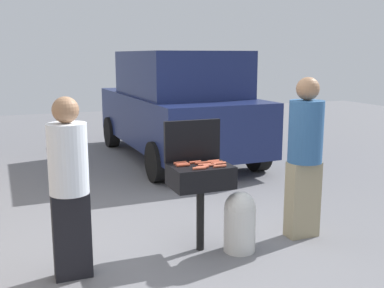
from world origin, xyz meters
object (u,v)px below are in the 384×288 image
Objects in this scene: hot_dog_8 at (183,165)px; hot_dog_13 at (209,165)px; hot_dog_3 at (202,167)px; hot_dog_12 at (195,162)px; person_right at (305,152)px; hot_dog_5 at (180,163)px; person_left at (69,182)px; bbq_grill at (200,179)px; hot_dog_6 at (217,163)px; hot_dog_1 at (220,163)px; hot_dog_9 at (182,164)px; hot_dog_4 at (220,166)px; hot_dog_11 at (201,163)px; hot_dog_7 at (199,168)px; hot_dog_10 at (213,162)px; propane_tank at (240,220)px; hot_dog_2 at (213,161)px; parked_minivan at (177,105)px.

hot_dog_13 is (0.24, -0.09, 0.00)m from hot_dog_8.
hot_dog_3 is 1.00× the size of hot_dog_8.
hot_dog_13 is (0.08, -0.18, 0.00)m from hot_dog_12.
person_right is (1.21, 0.06, 0.04)m from hot_dog_3.
person_left reaches higher than hot_dog_5.
bbq_grill is 6.80× the size of hot_dog_6.
hot_dog_1 is (0.18, -0.05, 0.15)m from bbq_grill.
hot_dog_3 is 1.00× the size of hot_dog_9.
bbq_grill is 0.26m from hot_dog_4.
hot_dog_8 is at bearing -172.61° from hot_dog_11.
hot_dog_9 is (-0.10, 0.22, 0.00)m from hot_dog_7.
hot_dog_1 is at bearing 13.84° from person_right.
hot_dog_11 is (0.20, -0.02, 0.00)m from hot_dog_9.
hot_dog_10 is 0.08× the size of person_right.
hot_dog_12 is 0.21× the size of propane_tank.
hot_dog_4 is (0.18, -0.02, 0.00)m from hot_dog_3.
person_left is at bearing 178.28° from hot_dog_7.
hot_dog_1 is 0.05m from hot_dog_6.
hot_dog_9 is (0.00, 0.05, 0.00)m from hot_dog_8.
hot_dog_6 is (-0.01, 0.04, 0.00)m from hot_dog_1.
hot_dog_11 is at bearing 55.87° from bbq_grill.
hot_dog_4 reaches higher than propane_tank.
hot_dog_3 is at bearing 173.56° from hot_dog_4.
hot_dog_12 reaches higher than propane_tank.
hot_dog_9 and hot_dog_11 have the same top height.
hot_dog_9 is 0.27m from hot_dog_13.
hot_dog_6 and hot_dog_11 have the same top height.
person_left is (-1.46, -0.07, -0.02)m from hot_dog_1.
hot_dog_12 is at bearing 129.98° from hot_dog_11.
bbq_grill is 0.24m from hot_dog_8.
hot_dog_3 is at bearing -110.34° from hot_dog_11.
propane_tank is at bearing -5.79° from hot_dog_3.
hot_dog_4 is 1.00× the size of hot_dog_12.
hot_dog_2 is 1.00× the size of hot_dog_10.
propane_tank is 0.36× the size of person_right.
hot_dog_1 is 1.00× the size of hot_dog_7.
hot_dog_11 is at bearing -5.62° from person_left.
hot_dog_2 is at bearing 7.22° from person_right.
hot_dog_10 is at bearing 134.61° from propane_tank.
hot_dog_6 is (0.00, -0.07, 0.00)m from hot_dog_2.
hot_dog_2 is 0.18m from hot_dog_13.
hot_dog_12 is 0.08× the size of person_right.
hot_dog_3 is 0.29m from hot_dog_5.
hot_dog_9 reaches higher than propane_tank.
hot_dog_13 is at bearing -74.34° from hot_dog_11.
hot_dog_11 is (-0.12, 0.19, 0.00)m from hot_dog_4.
hot_dog_5 is (-0.31, 0.27, 0.00)m from hot_dog_4.
hot_dog_1 reaches higher than bbq_grill.
hot_dog_8 is 0.08× the size of person_right.
parked_minivan is (1.09, 4.27, 0.13)m from hot_dog_4.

